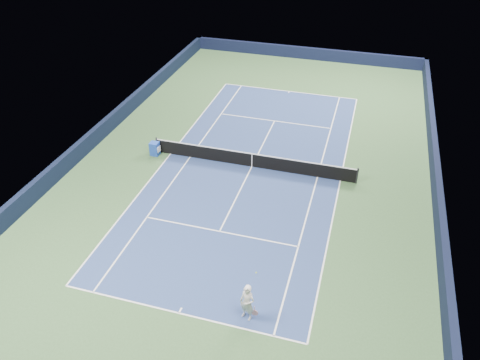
# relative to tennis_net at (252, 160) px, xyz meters

# --- Properties ---
(ground) EXTENTS (40.00, 40.00, 0.00)m
(ground) POSITION_rel_tennis_net_xyz_m (0.00, 0.00, -0.50)
(ground) COLOR #32522D
(ground) RESTS_ON ground
(wall_far) EXTENTS (22.00, 0.35, 1.10)m
(wall_far) POSITION_rel_tennis_net_xyz_m (0.00, 19.82, 0.05)
(wall_far) COLOR black
(wall_far) RESTS_ON ground
(wall_right) EXTENTS (0.35, 40.00, 1.10)m
(wall_right) POSITION_rel_tennis_net_xyz_m (10.82, 0.00, 0.05)
(wall_right) COLOR black
(wall_right) RESTS_ON ground
(wall_left) EXTENTS (0.35, 40.00, 1.10)m
(wall_left) POSITION_rel_tennis_net_xyz_m (-10.82, 0.00, 0.05)
(wall_left) COLOR black
(wall_left) RESTS_ON ground
(court_surface) EXTENTS (10.97, 23.77, 0.01)m
(court_surface) POSITION_rel_tennis_net_xyz_m (0.00, 0.00, -0.50)
(court_surface) COLOR navy
(court_surface) RESTS_ON ground
(baseline_far) EXTENTS (10.97, 0.08, 0.00)m
(baseline_far) POSITION_rel_tennis_net_xyz_m (0.00, 11.88, -0.50)
(baseline_far) COLOR white
(baseline_far) RESTS_ON ground
(baseline_near) EXTENTS (10.97, 0.08, 0.00)m
(baseline_near) POSITION_rel_tennis_net_xyz_m (0.00, -11.88, -0.50)
(baseline_near) COLOR white
(baseline_near) RESTS_ON ground
(sideline_doubles_right) EXTENTS (0.08, 23.77, 0.00)m
(sideline_doubles_right) POSITION_rel_tennis_net_xyz_m (5.49, 0.00, -0.50)
(sideline_doubles_right) COLOR white
(sideline_doubles_right) RESTS_ON ground
(sideline_doubles_left) EXTENTS (0.08, 23.77, 0.00)m
(sideline_doubles_left) POSITION_rel_tennis_net_xyz_m (-5.49, 0.00, -0.50)
(sideline_doubles_left) COLOR white
(sideline_doubles_left) RESTS_ON ground
(sideline_singles_right) EXTENTS (0.08, 23.77, 0.00)m
(sideline_singles_right) POSITION_rel_tennis_net_xyz_m (4.12, 0.00, -0.50)
(sideline_singles_right) COLOR white
(sideline_singles_right) RESTS_ON ground
(sideline_singles_left) EXTENTS (0.08, 23.77, 0.00)m
(sideline_singles_left) POSITION_rel_tennis_net_xyz_m (-4.12, 0.00, -0.50)
(sideline_singles_left) COLOR white
(sideline_singles_left) RESTS_ON ground
(service_line_far) EXTENTS (8.23, 0.08, 0.00)m
(service_line_far) POSITION_rel_tennis_net_xyz_m (0.00, 6.40, -0.50)
(service_line_far) COLOR white
(service_line_far) RESTS_ON ground
(service_line_near) EXTENTS (8.23, 0.08, 0.00)m
(service_line_near) POSITION_rel_tennis_net_xyz_m (0.00, -6.40, -0.50)
(service_line_near) COLOR white
(service_line_near) RESTS_ON ground
(center_service_line) EXTENTS (0.08, 12.80, 0.00)m
(center_service_line) POSITION_rel_tennis_net_xyz_m (0.00, 0.00, -0.50)
(center_service_line) COLOR white
(center_service_line) RESTS_ON ground
(center_mark_far) EXTENTS (0.08, 0.30, 0.00)m
(center_mark_far) POSITION_rel_tennis_net_xyz_m (0.00, 11.73, -0.50)
(center_mark_far) COLOR white
(center_mark_far) RESTS_ON ground
(center_mark_near) EXTENTS (0.08, 0.30, 0.00)m
(center_mark_near) POSITION_rel_tennis_net_xyz_m (0.00, -11.73, -0.50)
(center_mark_near) COLOR white
(center_mark_near) RESTS_ON ground
(tennis_net) EXTENTS (12.90, 0.10, 1.07)m
(tennis_net) POSITION_rel_tennis_net_xyz_m (0.00, 0.00, 0.00)
(tennis_net) COLOR black
(tennis_net) RESTS_ON ground
(sponsor_cube) EXTENTS (0.60, 0.51, 0.90)m
(sponsor_cube) POSITION_rel_tennis_net_xyz_m (-6.40, -0.37, -0.06)
(sponsor_cube) COLOR #1D43B0
(sponsor_cube) RESTS_ON ground
(tennis_player) EXTENTS (0.86, 1.34, 1.81)m
(tennis_player) POSITION_rel_tennis_net_xyz_m (2.84, -11.27, 0.40)
(tennis_player) COLOR silver
(tennis_player) RESTS_ON ground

